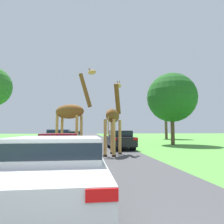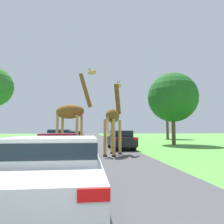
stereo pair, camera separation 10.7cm
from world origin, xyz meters
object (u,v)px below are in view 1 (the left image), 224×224
(car_queue_left, at_px, (120,139))
(car_rear_follower, at_px, (60,147))
(tree_left_edge, at_px, (172,98))
(tree_right_cluster, at_px, (166,106))
(giraffe_companion, at_px, (71,113))
(car_queue_right, at_px, (73,136))
(car_verge_right, at_px, (59,138))
(giraffe_near_road, at_px, (114,117))
(car_far_ahead, at_px, (76,135))
(car_lead_maroon, at_px, (55,166))

(car_queue_left, xyz_separation_m, car_rear_follower, (-3.78, -6.06, -0.05))
(tree_left_edge, relative_size, tree_right_cluster, 0.94)
(giraffe_companion, distance_m, car_queue_right, 11.07)
(car_verge_right, distance_m, tree_right_cluster, 20.76)
(car_queue_left, distance_m, car_rear_follower, 7.14)
(giraffe_near_road, bearing_deg, car_verge_right, 146.29)
(tree_right_cluster, bearing_deg, car_rear_follower, -122.53)
(tree_left_edge, distance_m, tree_right_cluster, 13.18)
(car_queue_right, bearing_deg, tree_right_cluster, 27.42)
(car_queue_left, relative_size, car_far_ahead, 0.97)
(giraffe_companion, relative_size, car_queue_left, 1.33)
(giraffe_companion, relative_size, car_rear_follower, 1.31)
(giraffe_companion, height_order, car_lead_maroon, giraffe_companion)
(car_verge_right, xyz_separation_m, tree_right_cluster, (15.34, 13.19, 4.65))
(car_verge_right, relative_size, tree_right_cluster, 0.60)
(giraffe_near_road, bearing_deg, car_queue_left, 99.06)
(car_lead_maroon, height_order, car_verge_right, car_verge_right)
(car_rear_follower, height_order, tree_right_cluster, tree_right_cluster)
(car_far_ahead, xyz_separation_m, tree_right_cluster, (14.53, 1.33, 4.73))
(car_queue_right, bearing_deg, car_far_ahead, 90.26)
(car_lead_maroon, distance_m, car_far_ahead, 25.85)
(car_lead_maroon, relative_size, car_rear_follower, 1.03)
(giraffe_near_road, bearing_deg, car_lead_maroon, -82.01)
(car_rear_follower, xyz_separation_m, tree_left_edge, (9.68, 9.67, 4.02))
(car_lead_maroon, height_order, tree_left_edge, tree_left_edge)
(giraffe_near_road, relative_size, car_verge_right, 1.03)
(giraffe_near_road, height_order, car_lead_maroon, giraffe_near_road)
(giraffe_near_road, xyz_separation_m, car_lead_maroon, (-2.21, -7.47, -1.50))
(car_queue_left, xyz_separation_m, car_far_ahead, (-4.23, 14.69, -0.05))
(car_far_ahead, xyz_separation_m, tree_left_edge, (10.13, -11.08, 4.02))
(car_queue_right, bearing_deg, giraffe_companion, -86.93)
(car_queue_right, relative_size, tree_left_edge, 0.63)
(car_rear_follower, bearing_deg, giraffe_near_road, 40.84)
(car_lead_maroon, bearing_deg, giraffe_near_road, 73.55)
(car_lead_maroon, height_order, tree_right_cluster, tree_right_cluster)
(tree_right_cluster, bearing_deg, car_far_ahead, -174.78)
(car_queue_right, height_order, tree_right_cluster, tree_right_cluster)
(car_rear_follower, bearing_deg, car_queue_left, 58.05)
(giraffe_companion, bearing_deg, car_queue_right, -149.71)
(car_far_ahead, height_order, tree_right_cluster, tree_right_cluster)
(car_verge_right, bearing_deg, tree_right_cluster, 40.69)
(car_lead_maroon, xyz_separation_m, car_far_ahead, (-1.02, 25.83, -0.00))
(car_verge_right, xyz_separation_m, tree_left_edge, (10.94, 0.79, 3.94))
(car_rear_follower, bearing_deg, car_verge_right, 98.08)
(car_queue_left, bearing_deg, giraffe_near_road, -105.37)
(giraffe_companion, distance_m, tree_right_cluster, 23.27)
(car_queue_left, relative_size, car_rear_follower, 0.99)
(tree_left_edge, bearing_deg, car_lead_maroon, -121.70)
(car_rear_follower, bearing_deg, tree_right_cluster, 57.47)
(giraffe_near_road, distance_m, car_queue_right, 12.66)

